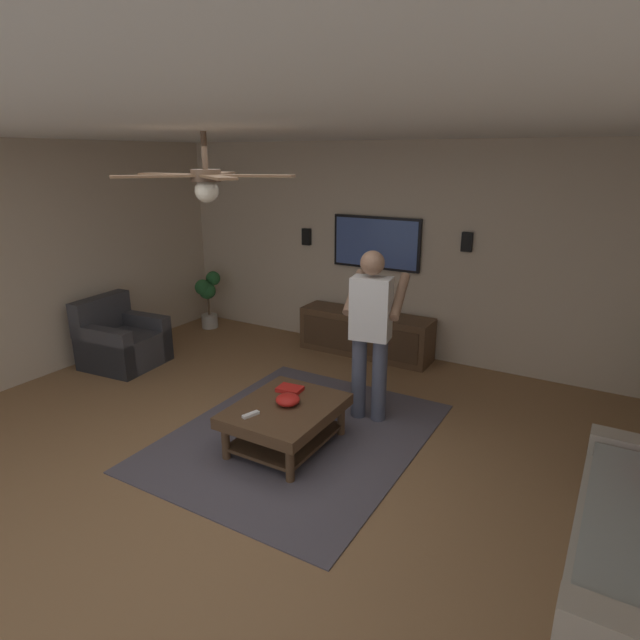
{
  "coord_description": "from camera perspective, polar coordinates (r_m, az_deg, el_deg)",
  "views": [
    {
      "loc": [
        -2.79,
        -2.33,
        2.45
      ],
      "look_at": [
        0.92,
        -0.16,
        1.1
      ],
      "focal_mm": 29.59,
      "sensor_mm": 36.0,
      "label": 1
    }
  ],
  "objects": [
    {
      "name": "ground_plane",
      "position": [
        4.38,
        -8.25,
        -16.7
      ],
      "size": [
        7.86,
        7.86,
        0.0
      ],
      "primitive_type": "plane",
      "color": "olive"
    },
    {
      "name": "wall_back_tv",
      "position": [
        6.62,
        9.3,
        7.3
      ],
      "size": [
        0.1,
        6.75,
        2.61
      ],
      "primitive_type": "cube",
      "color": "#C6B299",
      "rests_on": "ground"
    },
    {
      "name": "ceiling_slab",
      "position": [
        3.64,
        -10.18,
        20.62
      ],
      "size": [
        6.7,
        6.75,
        0.1
      ],
      "primitive_type": "cube",
      "color": "white"
    },
    {
      "name": "area_rug",
      "position": [
        4.91,
        -2.35,
        -12.4
      ],
      "size": [
        2.57,
        2.08,
        0.01
      ],
      "primitive_type": "cube",
      "color": "#514C56",
      "rests_on": "ground"
    },
    {
      "name": "armchair",
      "position": [
        6.81,
        -20.67,
        -2.29
      ],
      "size": [
        0.87,
        0.88,
        0.82
      ],
      "rotation": [
        0.0,
        0.0,
        -1.48
      ],
      "color": "#38383D",
      "rests_on": "ground"
    },
    {
      "name": "coffee_table",
      "position": [
        4.62,
        -3.75,
        -10.33
      ],
      "size": [
        1.0,
        0.8,
        0.4
      ],
      "color": "#513823",
      "rests_on": "ground"
    },
    {
      "name": "media_console",
      "position": [
        6.71,
        4.93,
        -1.49
      ],
      "size": [
        0.45,
        1.7,
        0.55
      ],
      "rotation": [
        0.0,
        0.0,
        3.14
      ],
      "color": "#513823",
      "rests_on": "ground"
    },
    {
      "name": "tv",
      "position": [
        6.66,
        6.09,
        8.3
      ],
      "size": [
        0.05,
        1.16,
        0.65
      ],
      "rotation": [
        0.0,
        0.0,
        3.14
      ],
      "color": "black"
    },
    {
      "name": "person_standing",
      "position": [
        4.88,
        5.54,
        -0.7
      ],
      "size": [
        0.59,
        0.6,
        1.64
      ],
      "rotation": [
        0.0,
        0.0,
        0.16
      ],
      "color": "#4C5166",
      "rests_on": "ground"
    },
    {
      "name": "potted_plant_tall",
      "position": [
        7.82,
        -12.03,
        2.67
      ],
      "size": [
        0.4,
        0.27,
        0.83
      ],
      "color": "#B7B2A8",
      "rests_on": "ground"
    },
    {
      "name": "bowl",
      "position": [
        4.56,
        -3.5,
        -8.59
      ],
      "size": [
        0.21,
        0.21,
        0.09
      ],
      "primitive_type": "ellipsoid",
      "color": "red",
      "rests_on": "coffee_table"
    },
    {
      "name": "remote_white",
      "position": [
        4.42,
        -7.49,
        -10.1
      ],
      "size": [
        0.16,
        0.09,
        0.02
      ],
      "primitive_type": "cube",
      "rotation": [
        0.0,
        0.0,
        5.96
      ],
      "color": "white",
      "rests_on": "coffee_table"
    },
    {
      "name": "book",
      "position": [
        4.82,
        -3.28,
        -7.46
      ],
      "size": [
        0.18,
        0.23,
        0.04
      ],
      "primitive_type": "cube",
      "rotation": [
        0.0,
        0.0,
        4.81
      ],
      "color": "red",
      "rests_on": "coffee_table"
    },
    {
      "name": "vase_round",
      "position": [
        6.59,
        5.56,
        1.62
      ],
      "size": [
        0.22,
        0.22,
        0.22
      ],
      "primitive_type": "sphere",
      "color": "red",
      "rests_on": "media_console"
    },
    {
      "name": "wall_speaker_left",
      "position": [
        6.28,
        15.61,
        8.13
      ],
      "size": [
        0.06,
        0.12,
        0.22
      ],
      "primitive_type": "cube",
      "color": "black"
    },
    {
      "name": "wall_speaker_right",
      "position": [
        7.14,
        -1.46,
        8.99
      ],
      "size": [
        0.06,
        0.12,
        0.22
      ],
      "primitive_type": "cube",
      "color": "black"
    },
    {
      "name": "ceiling_fan",
      "position": [
        3.72,
        -12.34,
        14.62
      ],
      "size": [
        1.09,
        1.19,
        0.46
      ],
      "color": "#4C3828"
    }
  ]
}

